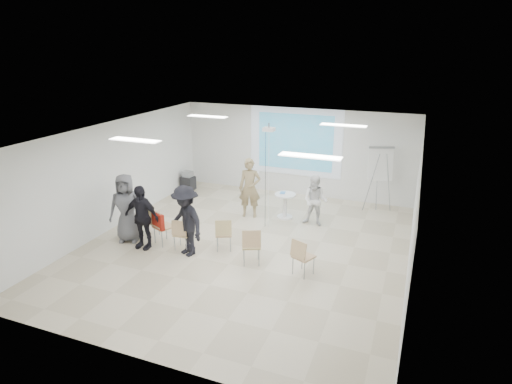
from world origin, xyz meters
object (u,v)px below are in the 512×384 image
(chair_right_far, at_px, (302,254))
(laptop, at_px, (183,232))
(player_left, at_px, (250,184))
(audience_left, at_px, (141,213))
(pedestal_table, at_px, (285,204))
(chair_right_inner, at_px, (251,243))
(audience_outer, at_px, (126,204))
(chair_far_left, at_px, (148,219))
(chair_left_mid, at_px, (161,224))
(av_cart, at_px, (188,181))
(chair_center, at_px, (224,232))
(player_right, at_px, (315,198))
(audience_mid, at_px, (186,216))
(flipchart_easel, at_px, (380,164))
(chair_left_inner, at_px, (181,232))

(chair_right_far, distance_m, laptop, 3.18)
(player_left, bearing_deg, audience_left, -135.96)
(pedestal_table, relative_size, chair_right_inner, 0.84)
(audience_outer, bearing_deg, chair_far_left, 8.95)
(chair_left_mid, xyz_separation_m, chair_right_inner, (2.60, -0.17, -0.01))
(audience_outer, relative_size, av_cart, 2.96)
(pedestal_table, bearing_deg, av_cart, 162.79)
(av_cart, bearing_deg, laptop, -55.06)
(chair_center, relative_size, chair_right_far, 0.98)
(player_right, distance_m, audience_left, 4.83)
(pedestal_table, height_order, audience_left, audience_left)
(audience_mid, height_order, flipchart_easel, flipchart_easel)
(chair_right_inner, distance_m, chair_right_far, 1.24)
(pedestal_table, height_order, av_cart, pedestal_table)
(player_right, distance_m, chair_far_left, 4.68)
(player_right, relative_size, chair_right_far, 1.85)
(audience_mid, distance_m, av_cart, 5.10)
(chair_center, height_order, audience_outer, audience_outer)
(player_left, bearing_deg, chair_center, -99.18)
(player_left, distance_m, chair_center, 2.45)
(chair_far_left, height_order, chair_left_inner, chair_far_left)
(chair_right_inner, relative_size, flipchart_easel, 0.45)
(chair_far_left, distance_m, audience_outer, 0.69)
(player_left, bearing_deg, chair_left_inner, -120.34)
(chair_right_inner, bearing_deg, laptop, 151.54)
(chair_left_inner, height_order, audience_left, audience_left)
(chair_far_left, distance_m, chair_left_inner, 1.21)
(audience_left, bearing_deg, chair_center, 16.85)
(chair_far_left, bearing_deg, audience_outer, -166.32)
(chair_left_mid, bearing_deg, chair_far_left, -173.68)
(pedestal_table, bearing_deg, audience_outer, -138.82)
(player_left, bearing_deg, player_right, -13.42)
(chair_right_inner, height_order, chair_right_far, chair_right_inner)
(chair_left_mid, relative_size, chair_center, 1.09)
(pedestal_table, distance_m, audience_left, 4.30)
(chair_left_mid, height_order, laptop, chair_left_mid)
(chair_center, distance_m, chair_right_far, 2.22)
(chair_far_left, distance_m, chair_right_far, 4.36)
(audience_mid, xyz_separation_m, flipchart_easel, (4.08, 4.74, 0.50))
(chair_far_left, bearing_deg, pedestal_table, 26.54)
(player_right, xyz_separation_m, av_cart, (-5.00, 1.45, -0.50))
(player_right, bearing_deg, chair_right_far, -78.45)
(chair_right_far, height_order, audience_mid, audience_mid)
(pedestal_table, xyz_separation_m, flipchart_easel, (2.52, 1.60, 1.08))
(audience_outer, bearing_deg, player_right, 11.75)
(player_left, height_order, audience_outer, audience_outer)
(chair_left_mid, distance_m, chair_right_inner, 2.61)
(player_left, relative_size, laptop, 6.57)
(chair_right_far, bearing_deg, player_left, 153.68)
(pedestal_table, distance_m, flipchart_easel, 3.18)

